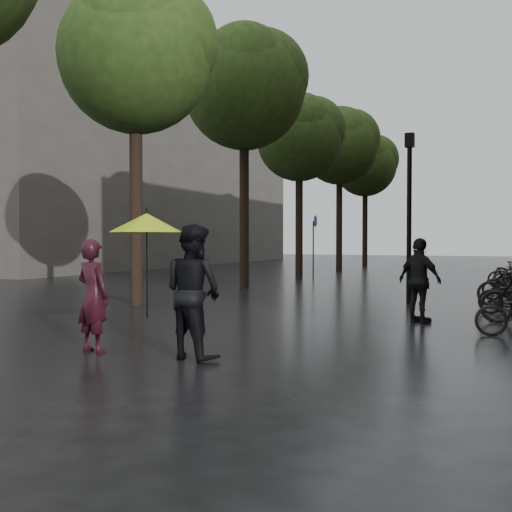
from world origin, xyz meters
The scene contains 9 objects.
ground centered at (0.00, 0.00, 0.00)m, with size 120.00×120.00×0.00m, color black.
bg_building centered at (-22.00, 28.00, 7.00)m, with size 16.00×30.00×14.00m, color #47423D.
street_trees centered at (-3.99, 15.91, 6.34)m, with size 4.33×34.03×8.91m.
person_burgundy centered at (-0.96, 1.43, 0.81)m, with size 0.59×0.39×1.62m, color black.
person_black centered at (0.59, 1.60, 0.91)m, with size 0.89×0.69×1.83m, color black.
lime_umbrella centered at (-0.09, 1.51, 1.85)m, with size 1.04×1.04×1.54m.
pedestrian_walking centered at (2.89, 6.45, 0.83)m, with size 0.97×0.40×1.66m, color black.
lamp_post centered at (2.11, 9.93, 2.61)m, with size 0.22×0.22×4.31m.
cycle_sign centered at (-3.25, 18.67, 1.76)m, with size 0.14×0.48×2.66m.
Camera 1 is at (4.62, -5.48, 1.61)m, focal length 42.00 mm.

